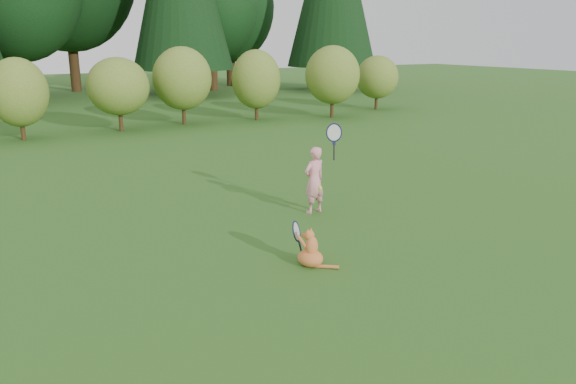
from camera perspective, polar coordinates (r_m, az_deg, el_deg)
ground at (r=8.60m, az=1.44°, el=-5.90°), size 100.00×100.00×0.00m
shrub_row at (r=20.39m, az=-17.71°, el=9.75°), size 28.00×3.00×2.80m
child at (r=10.25m, az=2.75°, el=1.38°), size 0.71×0.45×1.85m
cat at (r=7.95m, az=2.23°, el=-5.55°), size 0.54×0.82×0.74m
tennis_ball at (r=9.93m, az=3.28°, el=0.38°), size 0.07×0.07×0.07m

